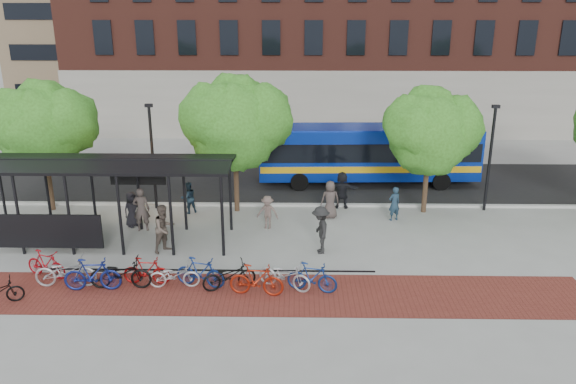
{
  "coord_description": "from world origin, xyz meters",
  "views": [
    {
      "loc": [
        -0.08,
        -22.18,
        9.41
      ],
      "look_at": [
        -0.5,
        1.37,
        1.6
      ],
      "focal_mm": 35.0,
      "sensor_mm": 36.0,
      "label": 1
    }
  ],
  "objects_px": {
    "bus_shelter": "(99,173)",
    "bike_11": "(312,277)",
    "tree_a": "(44,123)",
    "bike_3": "(92,275)",
    "lamp_post_right": "(490,155)",
    "bike_10": "(285,275)",
    "pedestrian_0": "(132,209)",
    "bike_1": "(46,264)",
    "bike_4": "(120,273)",
    "bike_8": "(229,276)",
    "pedestrian_3": "(268,212)",
    "tree_b": "(237,119)",
    "bike_9": "(256,280)",
    "lamp_post_left": "(152,154)",
    "bike_6": "(174,275)",
    "pedestrian_6": "(330,200)",
    "pedestrian_1": "(141,209)",
    "pedestrian_7": "(394,204)",
    "bus": "(368,151)",
    "bike_5": "(147,271)",
    "bike_7": "(200,272)",
    "pedestrian_8": "(164,228)",
    "pedestrian_9": "(320,230)",
    "bike_2": "(66,272)",
    "tree_c": "(432,129)",
    "pedestrian_2": "(188,198)",
    "pedestrian_5": "(342,190)"
  },
  "relations": [
    {
      "from": "pedestrian_7",
      "to": "pedestrian_1",
      "type": "bearing_deg",
      "value": -16.68
    },
    {
      "from": "tree_b",
      "to": "pedestrian_7",
      "type": "xyz_separation_m",
      "value": [
        7.27,
        -1.19,
        -3.65
      ]
    },
    {
      "from": "bike_2",
      "to": "pedestrian_6",
      "type": "xyz_separation_m",
      "value": [
        9.65,
        6.96,
        0.32
      ]
    },
    {
      "from": "bike_6",
      "to": "pedestrian_3",
      "type": "distance_m",
      "value": 6.33
    },
    {
      "from": "bike_4",
      "to": "pedestrian_7",
      "type": "xyz_separation_m",
      "value": [
        10.61,
        6.8,
        0.24
      ]
    },
    {
      "from": "bike_5",
      "to": "pedestrian_5",
      "type": "bearing_deg",
      "value": -40.06
    },
    {
      "from": "tree_b",
      "to": "pedestrian_0",
      "type": "bearing_deg",
      "value": -154.63
    },
    {
      "from": "bike_11",
      "to": "pedestrian_6",
      "type": "distance_m",
      "value": 7.25
    },
    {
      "from": "lamp_post_right",
      "to": "bike_1",
      "type": "xyz_separation_m",
      "value": [
        -18.21,
        -7.43,
        -2.23
      ]
    },
    {
      "from": "bike_1",
      "to": "pedestrian_5",
      "type": "bearing_deg",
      "value": -35.73
    },
    {
      "from": "pedestrian_0",
      "to": "pedestrian_1",
      "type": "relative_size",
      "value": 0.82
    },
    {
      "from": "bike_10",
      "to": "bike_11",
      "type": "distance_m",
      "value": 0.98
    },
    {
      "from": "lamp_post_right",
      "to": "bike_7",
      "type": "xyz_separation_m",
      "value": [
        -12.48,
        -8.06,
        -2.2
      ]
    },
    {
      "from": "bus_shelter",
      "to": "tree_b",
      "type": "bearing_deg",
      "value": 36.21
    },
    {
      "from": "tree_c",
      "to": "lamp_post_left",
      "type": "xyz_separation_m",
      "value": [
        -13.09,
        0.25,
        -1.31
      ]
    },
    {
      "from": "bike_1",
      "to": "bike_4",
      "type": "bearing_deg",
      "value": -85.0
    },
    {
      "from": "pedestrian_1",
      "to": "bike_6",
      "type": "bearing_deg",
      "value": 108.32
    },
    {
      "from": "bike_1",
      "to": "bike_7",
      "type": "bearing_deg",
      "value": -76.07
    },
    {
      "from": "bike_1",
      "to": "pedestrian_6",
      "type": "bearing_deg",
      "value": -39.36
    },
    {
      "from": "bus",
      "to": "bike_6",
      "type": "bearing_deg",
      "value": -125.24
    },
    {
      "from": "pedestrian_0",
      "to": "pedestrian_3",
      "type": "relative_size",
      "value": 1.07
    },
    {
      "from": "tree_c",
      "to": "pedestrian_2",
      "type": "relative_size",
      "value": 3.87
    },
    {
      "from": "bike_5",
      "to": "bike_6",
      "type": "xyz_separation_m",
      "value": [
        1.03,
        -0.23,
        -0.04
      ]
    },
    {
      "from": "bike_9",
      "to": "bike_2",
      "type": "bearing_deg",
      "value": 92.73
    },
    {
      "from": "bike_4",
      "to": "bike_10",
      "type": "relative_size",
      "value": 1.09
    },
    {
      "from": "bike_8",
      "to": "bike_5",
      "type": "bearing_deg",
      "value": 64.43
    },
    {
      "from": "bus_shelter",
      "to": "pedestrian_7",
      "type": "distance_m",
      "value": 12.96
    },
    {
      "from": "pedestrian_9",
      "to": "pedestrian_0",
      "type": "bearing_deg",
      "value": -113.84
    },
    {
      "from": "bike_1",
      "to": "pedestrian_0",
      "type": "relative_size",
      "value": 1.06
    },
    {
      "from": "bike_6",
      "to": "pedestrian_7",
      "type": "bearing_deg",
      "value": -56.53
    },
    {
      "from": "bus",
      "to": "bike_2",
      "type": "distance_m",
      "value": 17.32
    },
    {
      "from": "tree_a",
      "to": "bike_4",
      "type": "relative_size",
      "value": 2.88
    },
    {
      "from": "lamp_post_left",
      "to": "bike_9",
      "type": "distance_m",
      "value": 10.5
    },
    {
      "from": "bike_7",
      "to": "pedestrian_1",
      "type": "relative_size",
      "value": 0.92
    },
    {
      "from": "tree_a",
      "to": "bike_3",
      "type": "xyz_separation_m",
      "value": [
        4.75,
        -8.17,
        -3.64
      ]
    },
    {
      "from": "bus_shelter",
      "to": "bike_11",
      "type": "distance_m",
      "value": 9.89
    },
    {
      "from": "bike_9",
      "to": "lamp_post_left",
      "type": "bearing_deg",
      "value": 39.72
    },
    {
      "from": "tree_b",
      "to": "pedestrian_1",
      "type": "relative_size",
      "value": 3.26
    },
    {
      "from": "bus_shelter",
      "to": "bike_6",
      "type": "height_order",
      "value": "bus_shelter"
    },
    {
      "from": "tree_a",
      "to": "bike_10",
      "type": "relative_size",
      "value": 3.12
    },
    {
      "from": "bike_10",
      "to": "pedestrian_0",
      "type": "xyz_separation_m",
      "value": [
        -6.95,
        5.74,
        0.29
      ]
    },
    {
      "from": "bus",
      "to": "pedestrian_7",
      "type": "relative_size",
      "value": 7.43
    },
    {
      "from": "bike_6",
      "to": "pedestrian_6",
      "type": "height_order",
      "value": "pedestrian_6"
    },
    {
      "from": "pedestrian_8",
      "to": "pedestrian_9",
      "type": "relative_size",
      "value": 1.02
    },
    {
      "from": "bike_9",
      "to": "pedestrian_9",
      "type": "bearing_deg",
      "value": -25.88
    },
    {
      "from": "tree_c",
      "to": "tree_b",
      "type": "bearing_deg",
      "value": 180.0
    },
    {
      "from": "bike_8",
      "to": "bike_11",
      "type": "height_order",
      "value": "bike_11"
    },
    {
      "from": "bike_9",
      "to": "pedestrian_0",
      "type": "xyz_separation_m",
      "value": [
        -6.01,
        6.24,
        0.25
      ]
    },
    {
      "from": "lamp_post_right",
      "to": "bike_3",
      "type": "distance_m",
      "value": 18.34
    },
    {
      "from": "bike_7",
      "to": "pedestrian_3",
      "type": "distance_m",
      "value": 5.88
    }
  ]
}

